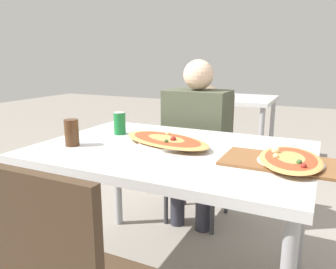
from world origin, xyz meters
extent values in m
cube|color=silver|center=(0.00, 0.00, 0.71)|extent=(1.29, 0.89, 0.04)
cylinder|color=#99999E|center=(-0.59, -0.39, 0.34)|extent=(0.05, 0.05, 0.69)
cylinder|color=#99999E|center=(-0.59, 0.39, 0.34)|extent=(0.05, 0.05, 0.69)
cylinder|color=#99999E|center=(0.59, 0.39, 0.34)|extent=(0.05, 0.05, 0.69)
cube|color=#3F2D1E|center=(-0.12, 0.70, 0.43)|extent=(0.40, 0.40, 0.04)
cube|color=#3F2D1E|center=(-0.12, 0.89, 0.67)|extent=(0.38, 0.03, 0.45)
cylinder|color=#38383D|center=(0.05, 0.53, 0.20)|extent=(0.03, 0.03, 0.41)
cylinder|color=#38383D|center=(-0.29, 0.53, 0.20)|extent=(0.03, 0.03, 0.41)
cylinder|color=#38383D|center=(0.05, 0.87, 0.20)|extent=(0.03, 0.03, 0.41)
cylinder|color=#38383D|center=(-0.29, 0.87, 0.20)|extent=(0.03, 0.03, 0.41)
cube|color=#3F2D1E|center=(0.06, -0.89, 0.67)|extent=(0.38, 0.03, 0.45)
cylinder|color=#2D2D38|center=(-0.03, 0.56, 0.22)|extent=(0.10, 0.10, 0.45)
cylinder|color=#2D2D38|center=(-0.22, 0.56, 0.22)|extent=(0.10, 0.10, 0.45)
cube|color=#474C38|center=(-0.12, 0.67, 0.69)|extent=(0.42, 0.28, 0.49)
sphere|color=beige|center=(-0.12, 0.67, 1.04)|extent=(0.20, 0.20, 0.20)
cylinder|color=white|center=(-0.05, 0.04, 0.73)|extent=(0.27, 0.27, 0.01)
ellipsoid|color=tan|center=(-0.05, 0.04, 0.75)|extent=(0.57, 0.41, 0.02)
ellipsoid|color=#B24223|center=(-0.05, 0.04, 0.76)|extent=(0.46, 0.33, 0.01)
sphere|color=maroon|center=(0.00, 0.02, 0.77)|extent=(0.03, 0.03, 0.03)
sphere|color=beige|center=(-0.08, 0.12, 0.76)|extent=(0.02, 0.02, 0.02)
sphere|color=#335928|center=(-0.01, -0.03, 0.76)|extent=(0.02, 0.02, 0.02)
cylinder|color=#197233|center=(-0.39, 0.14, 0.79)|extent=(0.07, 0.07, 0.12)
cylinder|color=silver|center=(-0.39, 0.14, 0.85)|extent=(0.06, 0.06, 0.00)
cylinder|color=#4C2D19|center=(-0.46, -0.17, 0.79)|extent=(0.07, 0.07, 0.13)
cube|color=brown|center=(0.49, -0.03, 0.73)|extent=(0.44, 0.26, 0.01)
cylinder|color=white|center=(0.54, -0.03, 0.73)|extent=(0.26, 0.26, 0.01)
ellipsoid|color=tan|center=(0.54, -0.03, 0.75)|extent=(0.30, 0.43, 0.02)
ellipsoid|color=#B24223|center=(0.54, -0.03, 0.76)|extent=(0.25, 0.35, 0.01)
sphere|color=#335928|center=(0.58, -0.10, 0.76)|extent=(0.02, 0.02, 0.02)
sphere|color=maroon|center=(0.60, -0.14, 0.76)|extent=(0.02, 0.02, 0.02)
sphere|color=beige|center=(0.49, -0.05, 0.76)|extent=(0.02, 0.02, 0.02)
sphere|color=beige|center=(0.48, 0.02, 0.77)|extent=(0.03, 0.03, 0.03)
cube|color=silver|center=(-0.38, 2.17, 0.71)|extent=(1.10, 0.80, 0.04)
ellipsoid|color=#8C7259|center=(-0.60, 2.17, 0.79)|extent=(0.32, 0.24, 0.12)
cylinder|color=#99999E|center=(-0.88, 1.82, 0.34)|extent=(0.05, 0.05, 0.69)
cylinder|color=#99999E|center=(0.12, 1.82, 0.34)|extent=(0.05, 0.05, 0.69)
cylinder|color=#99999E|center=(-0.88, 2.52, 0.34)|extent=(0.05, 0.05, 0.69)
cylinder|color=#99999E|center=(0.12, 2.52, 0.34)|extent=(0.05, 0.05, 0.69)
camera|label=1|loc=(0.64, -1.38, 1.15)|focal=35.00mm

